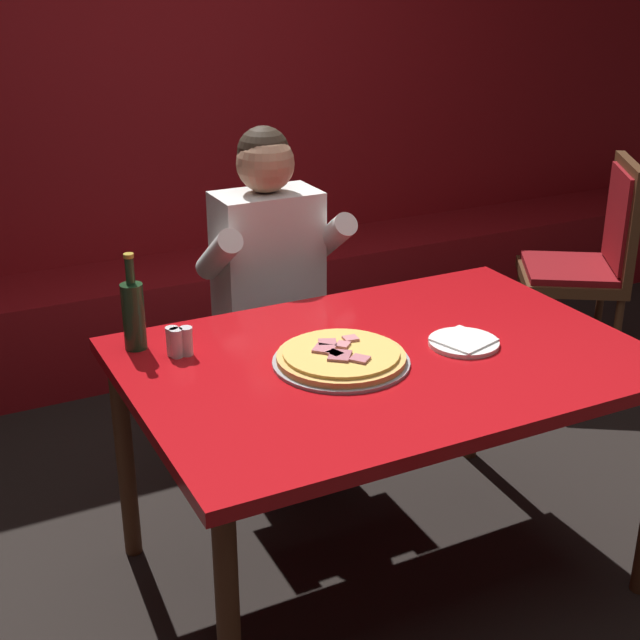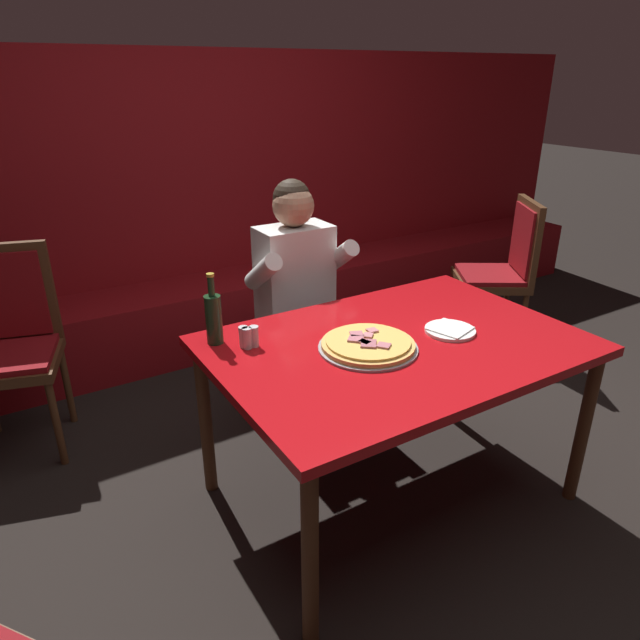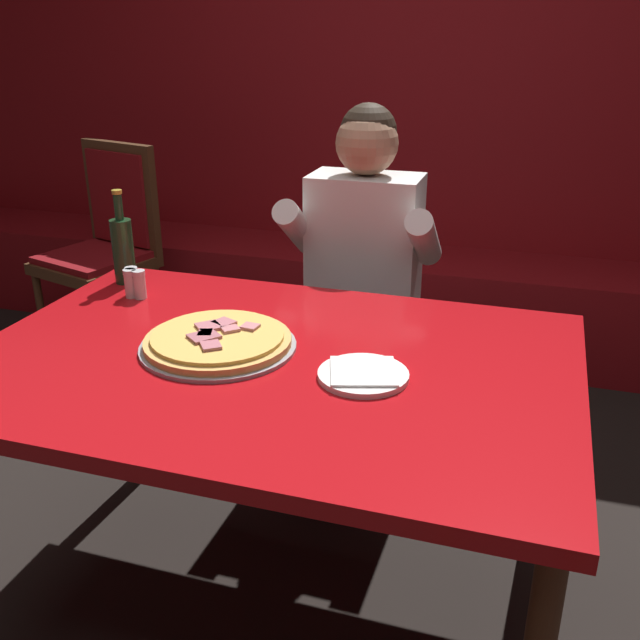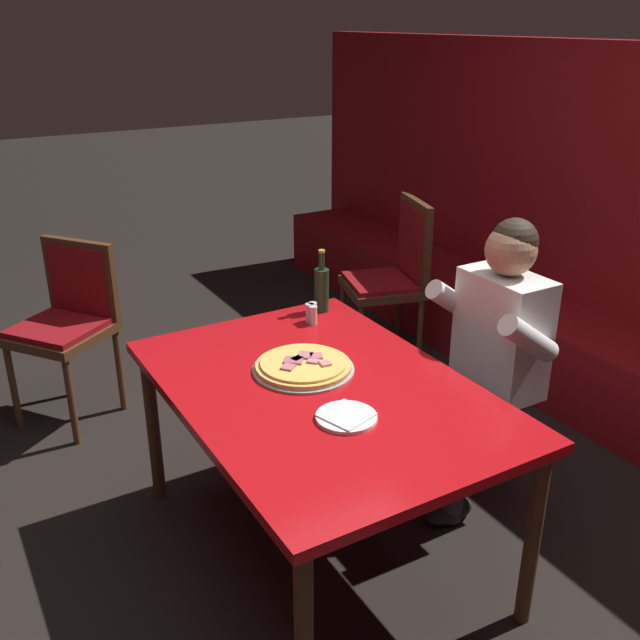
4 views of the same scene
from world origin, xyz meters
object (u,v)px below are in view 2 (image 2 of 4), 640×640
Objects in this scene: plate_white_paper at (450,330)px; shaker_black_pepper at (254,337)px; shaker_oregano at (247,339)px; dining_chair_near_right at (9,336)px; main_dining_table at (396,357)px; pizza at (368,345)px; dining_chair_far_left at (504,265)px; diner_seated_blue_shirt at (303,293)px; shaker_parmesan at (244,338)px; beer_bottle at (214,317)px.

plate_white_paper is 2.44× the size of shaker_black_pepper.
shaker_oregano is 0.08× the size of dining_chair_near_right.
plate_white_paper is (0.25, -0.04, 0.08)m from main_dining_table.
dining_chair_far_left reaches higher than pizza.
pizza is 1.90m from dining_chair_far_left.
pizza is 4.56× the size of shaker_oregano.
pizza is 4.56× the size of shaker_black_pepper.
shaker_parmesan is at bearing -137.50° from diner_seated_blue_shirt.
main_dining_table is at bearing -152.23° from dining_chair_far_left.
beer_bottle is at bearing -53.04° from dining_chair_near_right.
shaker_parmesan is at bearing 146.13° from pizza.
dining_chair_near_right reaches higher than pizza.
shaker_parmesan is (-0.55, 0.28, 0.11)m from main_dining_table.
beer_bottle is 0.79m from diner_seated_blue_shirt.
beer_bottle reaches higher than dining_chair_far_left.
main_dining_table is 0.79m from diner_seated_blue_shirt.
diner_seated_blue_shirt is (0.16, 0.79, -0.07)m from pizza.
diner_seated_blue_shirt reaches higher than shaker_parmesan.
diner_seated_blue_shirt is 1.56m from dining_chair_far_left.
beer_bottle is at bearing 136.19° from shaker_black_pepper.
diner_seated_blue_shirt is at bearing 42.50° from shaker_parmesan.
beer_bottle is 0.16m from shaker_oregano.
diner_seated_blue_shirt is (-0.23, 0.84, -0.06)m from plate_white_paper.
dining_chair_far_left is at bearing 1.15° from diner_seated_blue_shirt.
beer_bottle is at bearing -146.90° from diner_seated_blue_shirt.
pizza is 0.39m from plate_white_paper.
dining_chair_near_right reaches higher than main_dining_table.
dining_chair_far_left is at bearing 14.48° from shaker_parmesan.
dining_chair_near_right reaches higher than shaker_black_pepper.
main_dining_table is 0.26m from plate_white_paper.
shaker_black_pepper is 0.08× the size of dining_chair_far_left.
pizza is at bearing -101.22° from diner_seated_blue_shirt.
main_dining_table is at bearing -27.03° from shaker_black_pepper.
plate_white_paper is 0.97m from beer_bottle.
shaker_black_pepper is 1.00× the size of shaker_oregano.
shaker_black_pepper is at bearing 145.53° from pizza.
shaker_black_pepper is 0.04m from shaker_parmesan.
shaker_parmesan is 0.07× the size of diner_seated_blue_shirt.
beer_bottle is 3.40× the size of shaker_parmesan.
shaker_oregano is 0.78m from diner_seated_blue_shirt.
shaker_oregano is (-0.79, 0.30, 0.03)m from plate_white_paper.
shaker_parmesan reaches higher than main_dining_table.
dining_chair_near_right is (-0.82, 1.05, -0.21)m from shaker_black_pepper.
dining_chair_far_left is (2.11, 0.56, -0.21)m from shaker_oregano.
shaker_black_pepper and shaker_oregano have the same top height.
plate_white_paper is at bearing -22.07° from shaker_parmesan.
plate_white_paper is 2.08m from dining_chair_near_right.
shaker_black_pepper is at bearing 158.18° from plate_white_paper.
shaker_oregano is 1.33m from dining_chair_near_right.
pizza is 0.45m from shaker_black_pepper.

